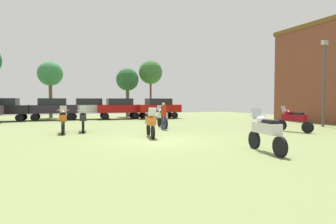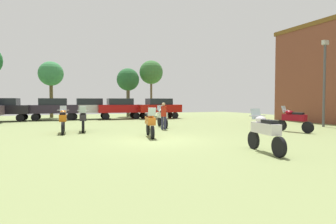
{
  "view_description": "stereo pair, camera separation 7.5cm",
  "coord_description": "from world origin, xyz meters",
  "px_view_note": "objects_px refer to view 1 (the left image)",
  "views": [
    {
      "loc": [
        -4.58,
        -11.35,
        1.79
      ],
      "look_at": [
        2.44,
        4.33,
        1.09
      ],
      "focal_mm": 29.31,
      "sensor_mm": 36.0,
      "label": 1
    },
    {
      "loc": [
        -4.51,
        -11.38,
        1.79
      ],
      "look_at": [
        2.44,
        4.33,
        1.09
      ],
      "focal_mm": 29.31,
      "sensor_mm": 36.0,
      "label": 2
    }
  ],
  "objects_px": {
    "car_6": "(89,107)",
    "motorcycle_1": "(294,119)",
    "motorcycle_6": "(266,131)",
    "car_1": "(120,107)",
    "motorcycle_2": "(83,119)",
    "car_3": "(53,107)",
    "tree_2": "(50,74)",
    "motorcycle_3": "(162,116)",
    "car_4": "(158,107)",
    "motorcycle_7": "(63,120)",
    "car_5": "(2,108)",
    "motorcycle_4": "(150,122)",
    "person_1": "(164,114)",
    "tree_6": "(127,80)",
    "lamp_post": "(324,78)",
    "tree_3": "(151,73)"
  },
  "relations": [
    {
      "from": "car_6",
      "to": "motorcycle_1",
      "type": "bearing_deg",
      "value": -147.52
    },
    {
      "from": "motorcycle_6",
      "to": "car_1",
      "type": "distance_m",
      "value": 19.25
    },
    {
      "from": "motorcycle_2",
      "to": "car_3",
      "type": "distance_m",
      "value": 10.99
    },
    {
      "from": "car_3",
      "to": "tree_2",
      "type": "bearing_deg",
      "value": 6.54
    },
    {
      "from": "motorcycle_3",
      "to": "car_4",
      "type": "bearing_deg",
      "value": 76.21
    },
    {
      "from": "car_3",
      "to": "tree_2",
      "type": "height_order",
      "value": "tree_2"
    },
    {
      "from": "motorcycle_2",
      "to": "car_4",
      "type": "xyz_separation_m",
      "value": [
        8.36,
        8.99,
        0.45
      ]
    },
    {
      "from": "motorcycle_7",
      "to": "car_5",
      "type": "xyz_separation_m",
      "value": [
        -4.26,
        11.3,
        0.43
      ]
    },
    {
      "from": "motorcycle_7",
      "to": "tree_2",
      "type": "xyz_separation_m",
      "value": [
        -0.36,
        15.41,
        3.83
      ]
    },
    {
      "from": "motorcycle_1",
      "to": "motorcycle_2",
      "type": "distance_m",
      "value": 12.07
    },
    {
      "from": "motorcycle_6",
      "to": "motorcycle_4",
      "type": "bearing_deg",
      "value": 123.76
    },
    {
      "from": "car_6",
      "to": "person_1",
      "type": "distance_m",
      "value": 12.11
    },
    {
      "from": "motorcycle_4",
      "to": "person_1",
      "type": "bearing_deg",
      "value": -111.35
    },
    {
      "from": "motorcycle_4",
      "to": "tree_6",
      "type": "xyz_separation_m",
      "value": [
        3.89,
        17.93,
        3.42
      ]
    },
    {
      "from": "car_3",
      "to": "car_4",
      "type": "distance_m",
      "value": 9.91
    },
    {
      "from": "motorcycle_1",
      "to": "tree_6",
      "type": "relative_size",
      "value": 0.4
    },
    {
      "from": "motorcycle_2",
      "to": "motorcycle_4",
      "type": "height_order",
      "value": "motorcycle_2"
    },
    {
      "from": "tree_2",
      "to": "lamp_post",
      "type": "bearing_deg",
      "value": -47.98
    },
    {
      "from": "tree_2",
      "to": "lamp_post",
      "type": "height_order",
      "value": "tree_2"
    },
    {
      "from": "motorcycle_2",
      "to": "motorcycle_6",
      "type": "relative_size",
      "value": 0.96
    },
    {
      "from": "motorcycle_7",
      "to": "lamp_post",
      "type": "height_order",
      "value": "lamp_post"
    },
    {
      "from": "motorcycle_2",
      "to": "person_1",
      "type": "bearing_deg",
      "value": 176.77
    },
    {
      "from": "car_3",
      "to": "car_6",
      "type": "distance_m",
      "value": 3.22
    },
    {
      "from": "motorcycle_6",
      "to": "motorcycle_1",
      "type": "bearing_deg",
      "value": 46.35
    },
    {
      "from": "motorcycle_4",
      "to": "car_5",
      "type": "xyz_separation_m",
      "value": [
        -8.07,
        14.8,
        0.46
      ]
    },
    {
      "from": "car_1",
      "to": "car_3",
      "type": "bearing_deg",
      "value": 84.04
    },
    {
      "from": "car_3",
      "to": "tree_3",
      "type": "xyz_separation_m",
      "value": [
        10.84,
        3.31,
        3.95
      ]
    },
    {
      "from": "motorcycle_4",
      "to": "car_1",
      "type": "height_order",
      "value": "car_1"
    },
    {
      "from": "car_1",
      "to": "tree_3",
      "type": "distance_m",
      "value": 7.55
    },
    {
      "from": "lamp_post",
      "to": "car_6",
      "type": "bearing_deg",
      "value": 132.9
    },
    {
      "from": "car_1",
      "to": "lamp_post",
      "type": "relative_size",
      "value": 0.75
    },
    {
      "from": "motorcycle_1",
      "to": "car_4",
      "type": "xyz_separation_m",
      "value": [
        -2.57,
        14.13,
        0.44
      ]
    },
    {
      "from": "motorcycle_3",
      "to": "tree_6",
      "type": "relative_size",
      "value": 0.4
    },
    {
      "from": "motorcycle_7",
      "to": "lamp_post",
      "type": "relative_size",
      "value": 0.39
    },
    {
      "from": "motorcycle_1",
      "to": "lamp_post",
      "type": "distance_m",
      "value": 5.36
    },
    {
      "from": "car_3",
      "to": "motorcycle_6",
      "type": "bearing_deg",
      "value": -157.73
    },
    {
      "from": "motorcycle_1",
      "to": "lamp_post",
      "type": "bearing_deg",
      "value": 5.53
    },
    {
      "from": "motorcycle_3",
      "to": "lamp_post",
      "type": "height_order",
      "value": "lamp_post"
    },
    {
      "from": "motorcycle_1",
      "to": "motorcycle_7",
      "type": "bearing_deg",
      "value": 145.75
    },
    {
      "from": "motorcycle_1",
      "to": "tree_2",
      "type": "distance_m",
      "value": 23.98
    },
    {
      "from": "person_1",
      "to": "tree_3",
      "type": "height_order",
      "value": "tree_3"
    },
    {
      "from": "motorcycle_6",
      "to": "person_1",
      "type": "distance_m",
      "value": 8.4
    },
    {
      "from": "tree_2",
      "to": "motorcycle_7",
      "type": "bearing_deg",
      "value": -88.66
    },
    {
      "from": "car_4",
      "to": "person_1",
      "type": "relative_size",
      "value": 2.61
    },
    {
      "from": "car_6",
      "to": "person_1",
      "type": "relative_size",
      "value": 2.64
    },
    {
      "from": "motorcycle_4",
      "to": "tree_6",
      "type": "relative_size",
      "value": 0.39
    },
    {
      "from": "car_1",
      "to": "tree_6",
      "type": "relative_size",
      "value": 0.8
    },
    {
      "from": "car_5",
      "to": "car_6",
      "type": "xyz_separation_m",
      "value": [
        7.22,
        -0.04,
        0.0
      ]
    },
    {
      "from": "tree_6",
      "to": "lamp_post",
      "type": "distance_m",
      "value": 19.79
    },
    {
      "from": "tree_2",
      "to": "car_1",
      "type": "bearing_deg",
      "value": -39.71
    }
  ]
}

